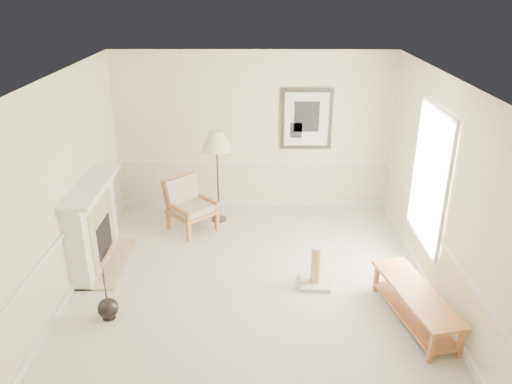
# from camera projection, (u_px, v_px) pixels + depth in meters

# --- Properties ---
(ground) EXTENTS (5.50, 5.50, 0.00)m
(ground) POSITION_uv_depth(u_px,v_px,m) (251.00, 286.00, 7.06)
(ground) COLOR silver
(ground) RESTS_ON ground
(room) EXTENTS (5.04, 5.54, 2.92)m
(room) POSITION_uv_depth(u_px,v_px,m) (261.00, 160.00, 6.39)
(room) COLOR beige
(room) RESTS_ON ground
(fireplace) EXTENTS (0.64, 1.64, 1.31)m
(fireplace) POSITION_uv_depth(u_px,v_px,m) (93.00, 225.00, 7.38)
(fireplace) COLOR white
(fireplace) RESTS_ON ground
(floor_vase) EXTENTS (0.27, 0.27, 0.78)m
(floor_vase) POSITION_uv_depth(u_px,v_px,m) (108.00, 309.00, 6.34)
(floor_vase) COLOR black
(floor_vase) RESTS_ON ground
(armchair) EXTENTS (0.99, 0.99, 0.90)m
(armchair) POSITION_uv_depth(u_px,v_px,m) (188.00, 202.00, 8.53)
(armchair) COLOR #AB6237
(armchair) RESTS_ON ground
(floor_lamp) EXTENTS (0.57, 0.57, 1.66)m
(floor_lamp) POSITION_uv_depth(u_px,v_px,m) (217.00, 143.00, 8.42)
(floor_lamp) COLOR black
(floor_lamp) RESTS_ON ground
(bench) EXTENTS (0.81, 1.65, 0.45)m
(bench) POSITION_uv_depth(u_px,v_px,m) (415.00, 301.00, 6.22)
(bench) COLOR #AB6237
(bench) RESTS_ON ground
(scratching_post) EXTENTS (0.46, 0.46, 0.61)m
(scratching_post) POSITION_uv_depth(u_px,v_px,m) (316.00, 273.00, 7.02)
(scratching_post) COLOR beige
(scratching_post) RESTS_ON ground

